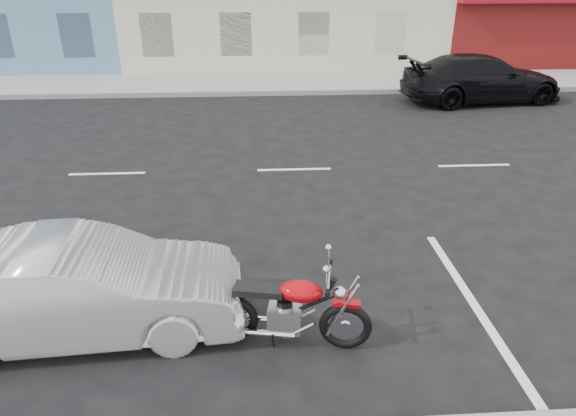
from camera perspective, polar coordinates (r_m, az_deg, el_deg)
The scene contains 6 objects.
ground at distance 11.49m, azimuth 10.72°, elevation 4.44°, with size 120.00×120.00×0.00m, color black.
sidewalk_far at distance 19.63m, azimuth -10.25°, elevation 13.42°, with size 80.00×3.40×0.15m, color gray.
curb_far at distance 17.97m, azimuth -10.81°, elevation 12.30°, with size 80.00×0.12×0.16m, color gray.
motorcycle at distance 5.95m, azimuth 6.69°, elevation -11.90°, with size 1.90×0.70×0.96m.
sedan_silver at distance 6.52m, azimuth -21.92°, elevation -8.30°, with size 1.29×3.71×1.22m, color #AFB1B7.
car_far at distance 17.98m, azimuth 20.71°, elevation 13.32°, with size 2.08×5.11×1.48m, color black.
Camera 1 is at (-2.78, -10.39, 4.03)m, focal length 32.00 mm.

